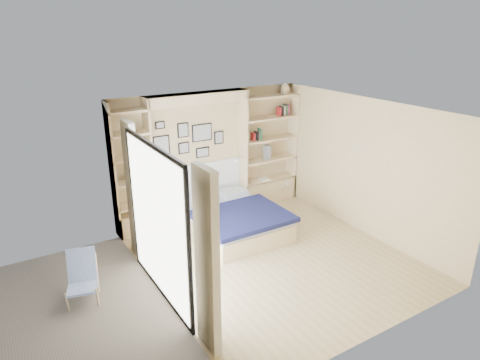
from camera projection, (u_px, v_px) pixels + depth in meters
ground at (273, 257)px, 7.20m from camera, size 4.50×4.50×0.00m
room_shell at (209, 175)px, 7.85m from camera, size 4.50×4.50×4.50m
bed at (233, 219)px, 7.99m from camera, size 1.60×2.07×1.07m
photo_gallery at (188, 139)px, 8.20m from camera, size 1.48×0.02×0.82m
reading_lamps at (201, 166)px, 8.27m from camera, size 1.92×0.12×0.15m
shelf_decor at (260, 127)px, 8.81m from camera, size 3.53×0.23×2.03m
deck at (42, 333)px, 5.43m from camera, size 3.20×4.00×0.05m
deck_chair at (82, 277)px, 6.04m from camera, size 0.58×0.77×0.69m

